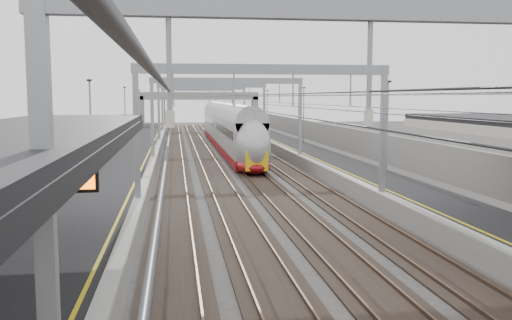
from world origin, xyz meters
name	(u,v)px	position (x,y,z in m)	size (l,w,h in m)	color
platform_left	(135,159)	(-8.00, 45.00, 0.50)	(4.00, 120.00, 1.00)	black
platform_right	(310,156)	(8.00, 45.00, 0.50)	(4.00, 120.00, 1.00)	black
tracks	(225,163)	(0.00, 45.00, 0.05)	(11.40, 140.00, 0.20)	black
overhead_line	(219,95)	(0.00, 51.62, 6.14)	(13.00, 140.00, 6.60)	gray
overbridge	(199,101)	(0.00, 100.00, 5.31)	(22.00, 2.20, 6.90)	gray
wall_left	(98,147)	(-11.20, 45.00, 1.60)	(0.30, 120.00, 3.20)	gray
wall_right	(344,144)	(11.20, 45.00, 1.60)	(0.30, 120.00, 3.20)	gray
train	(228,132)	(1.50, 57.49, 2.08)	(2.67, 48.72, 4.23)	maroon
signal_green	(169,124)	(-5.20, 69.02, 2.42)	(0.32, 0.32, 3.48)	black
signal_red_near	(237,126)	(3.20, 64.39, 2.42)	(0.32, 0.32, 3.48)	black
signal_red_far	(244,122)	(5.40, 74.61, 2.42)	(0.32, 0.32, 3.48)	black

